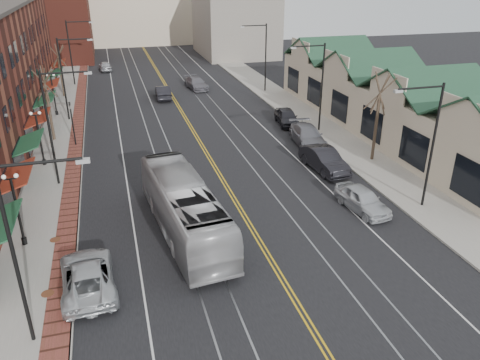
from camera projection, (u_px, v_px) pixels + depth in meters
ground at (291, 294)px, 22.41m from camera, size 160.00×160.00×0.00m
sidewalk_left at (56, 164)px, 36.89m from camera, size 4.00×120.00×0.15m
sidewalk_right at (333, 137)px, 42.85m from camera, size 4.00×120.00×0.15m
building_right at (394, 108)px, 43.41m from camera, size 8.00×36.00×4.60m
backdrop_left at (45, 15)px, 76.73m from camera, size 14.00×18.00×14.00m
backdrop_mid at (138, 19)px, 94.86m from camera, size 22.00×14.00×9.00m
backdrop_right at (235, 22)px, 80.68m from camera, size 12.00×16.00×11.00m
streetlight_l_0 at (23, 237)px, 17.57m from camera, size 3.33×0.25×8.00m
streetlight_l_1 at (54, 117)px, 31.56m from camera, size 3.33×0.25×8.00m
streetlight_l_2 at (67, 71)px, 45.55m from camera, size 3.33×0.25×8.00m
streetlight_l_3 at (73, 46)px, 59.54m from camera, size 3.33×0.25×8.00m
streetlight_r_0 at (428, 134)px, 28.31m from camera, size 3.33×0.25×8.00m
streetlight_r_1 at (318, 79)px, 42.30m from camera, size 3.33×0.25×8.00m
streetlight_r_2 at (262, 51)px, 56.29m from camera, size 3.33×0.25×8.00m
lamppost_l_1 at (18, 212)px, 25.31m from camera, size 0.84×0.28×4.27m
lamppost_l_2 at (40, 140)px, 35.80m from camera, size 0.84×0.28×4.27m
lamppost_l_3 at (54, 95)px, 48.04m from camera, size 0.84×0.28×4.27m
tree_left_near at (48, 103)px, 40.58m from camera, size 1.78×1.37×6.48m
tree_left_far at (60, 70)px, 54.66m from camera, size 1.66×1.28×6.02m
tree_right_mid at (377, 116)px, 36.20m from camera, size 1.90×1.46×6.93m
manhole_mid at (48, 294)px, 22.19m from camera, size 0.60×0.60×0.02m
manhole_far at (55, 240)px, 26.56m from camera, size 0.60×0.60×0.02m
traffic_signal at (72, 120)px, 39.79m from camera, size 0.18×0.15×3.80m
transit_bus at (184, 208)px, 26.92m from camera, size 3.89×11.91×3.26m
parked_suv at (88, 276)px, 22.48m from camera, size 2.82×5.51×1.49m
parked_car_a at (363, 199)px, 29.82m from camera, size 2.34×4.62×1.51m
parked_car_b at (324, 160)px, 35.68m from camera, size 2.22×5.30×1.70m
parked_car_c at (308, 136)px, 40.79m from camera, size 2.86×5.83×1.63m
parked_car_d at (287, 117)px, 46.06m from camera, size 2.42×4.76×1.55m
distant_car_left at (163, 92)px, 55.06m from camera, size 1.83×4.77×1.55m
distant_car_right at (196, 83)px, 59.50m from camera, size 2.68×5.22×1.45m
distant_car_far at (105, 66)px, 69.75m from camera, size 2.01×4.28×1.42m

